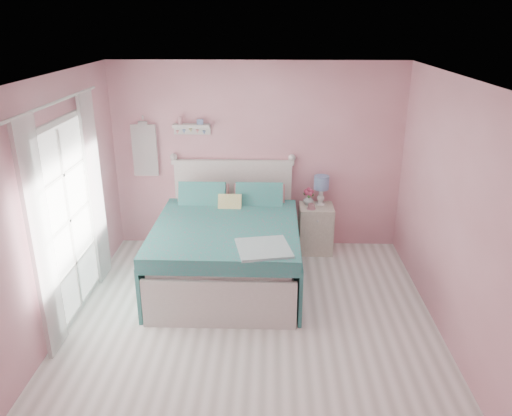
# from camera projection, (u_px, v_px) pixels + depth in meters

# --- Properties ---
(floor) EXTENTS (4.50, 4.50, 0.00)m
(floor) POSITION_uv_depth(u_px,v_px,m) (251.00, 331.00, 5.29)
(floor) COLOR beige
(floor) RESTS_ON ground
(room_shell) EXTENTS (4.50, 4.50, 4.50)m
(room_shell) POSITION_uv_depth(u_px,v_px,m) (250.00, 190.00, 4.72)
(room_shell) COLOR #C97F8A
(room_shell) RESTS_ON floor
(bed) EXTENTS (1.73, 2.19, 1.27)m
(bed) POSITION_uv_depth(u_px,v_px,m) (228.00, 248.00, 6.23)
(bed) COLOR silver
(bed) RESTS_ON floor
(nightstand) EXTENTS (0.46, 0.46, 0.67)m
(nightstand) POSITION_uv_depth(u_px,v_px,m) (316.00, 228.00, 7.01)
(nightstand) COLOR beige
(nightstand) RESTS_ON floor
(table_lamp) EXTENTS (0.21, 0.21, 0.41)m
(table_lamp) POSITION_uv_depth(u_px,v_px,m) (321.00, 185.00, 6.86)
(table_lamp) COLOR white
(table_lamp) RESTS_ON nightstand
(vase) EXTENTS (0.17, 0.17, 0.15)m
(vase) POSITION_uv_depth(u_px,v_px,m) (308.00, 200.00, 6.93)
(vase) COLOR silver
(vase) RESTS_ON nightstand
(teacup) EXTENTS (0.12, 0.12, 0.07)m
(teacup) POSITION_uv_depth(u_px,v_px,m) (311.00, 206.00, 6.79)
(teacup) COLOR #CB8893
(teacup) RESTS_ON nightstand
(roses) EXTENTS (0.14, 0.11, 0.12)m
(roses) POSITION_uv_depth(u_px,v_px,m) (309.00, 192.00, 6.88)
(roses) COLOR #C34268
(roses) RESTS_ON vase
(wall_shelf) EXTENTS (0.50, 0.15, 0.25)m
(wall_shelf) POSITION_uv_depth(u_px,v_px,m) (191.00, 127.00, 6.74)
(wall_shelf) COLOR silver
(wall_shelf) RESTS_ON room_shell
(hanging_dress) EXTENTS (0.34, 0.03, 0.72)m
(hanging_dress) POSITION_uv_depth(u_px,v_px,m) (145.00, 150.00, 6.87)
(hanging_dress) COLOR white
(hanging_dress) RESTS_ON room_shell
(french_door) EXTENTS (0.04, 1.32, 2.16)m
(french_door) POSITION_uv_depth(u_px,v_px,m) (68.00, 221.00, 5.34)
(french_door) COLOR silver
(french_door) RESTS_ON floor
(curtain_near) EXTENTS (0.04, 0.40, 2.32)m
(curtain_near) POSITION_uv_depth(u_px,v_px,m) (41.00, 241.00, 4.60)
(curtain_near) COLOR white
(curtain_near) RESTS_ON floor
(curtain_far) EXTENTS (0.04, 0.40, 2.32)m
(curtain_far) POSITION_uv_depth(u_px,v_px,m) (95.00, 190.00, 5.99)
(curtain_far) COLOR white
(curtain_far) RESTS_ON floor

